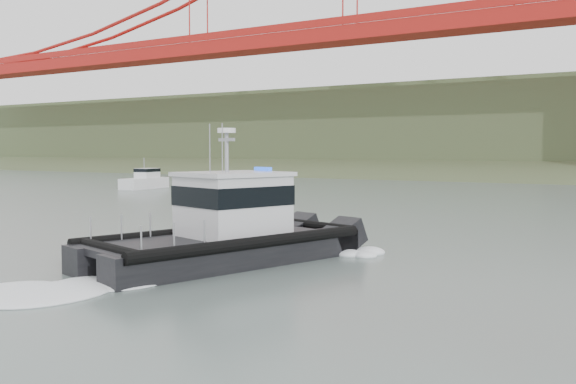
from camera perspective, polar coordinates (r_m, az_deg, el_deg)
name	(u,v)px	position (r m, az deg, el deg)	size (l,w,h in m)	color
ground	(159,283)	(21.58, -11.43, -7.92)	(400.00, 400.00, 0.00)	slate
patrol_boat	(226,228)	(24.86, -5.50, -3.19)	(6.94, 11.72, 5.36)	black
motorboat	(145,181)	(74.37, -12.58, 1.00)	(3.01, 6.75, 3.59)	silver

